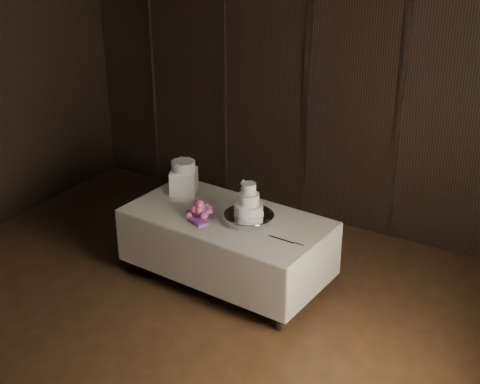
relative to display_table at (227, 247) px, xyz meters
name	(u,v)px	position (x,y,z in m)	size (l,w,h in m)	color
room	(100,213)	(-0.03, -1.69, 1.08)	(6.08, 7.08, 3.08)	black
display_table	(227,247)	(0.00, 0.00, 0.00)	(2.06, 1.17, 0.76)	silver
cake_stand	(249,219)	(0.26, -0.02, 0.39)	(0.48, 0.48, 0.09)	silver
wedding_cake	(246,202)	(0.23, -0.03, 0.56)	(0.31, 0.27, 0.32)	white
bouquet	(200,211)	(-0.20, -0.15, 0.41)	(0.31, 0.41, 0.20)	#E04E65
box_pedestal	(184,181)	(-0.67, 0.24, 0.47)	(0.26, 0.26, 0.25)	white
small_cake	(183,166)	(-0.67, 0.24, 0.64)	(0.25, 0.25, 0.10)	white
cake_knife	(281,239)	(0.68, -0.17, 0.35)	(0.37, 0.02, 0.01)	silver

